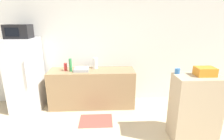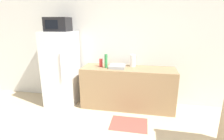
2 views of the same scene
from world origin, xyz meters
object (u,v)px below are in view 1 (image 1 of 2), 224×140
Objects in this scene: microwave at (19,31)px; paper_towel_roll at (95,63)px; bottle_tall at (70,65)px; basket at (205,72)px; refrigerator at (25,75)px; bottle_short at (66,67)px; jar at (177,71)px.

microwave is 1.93× the size of paper_towel_roll.
bottle_tall is at bearing 1.14° from microwave.
basket is (2.35, -1.23, 0.19)m from bottle_tall.
refrigerator is 3.60m from basket.
refrigerator reaches higher than bottle_short.
basket is 2.33m from paper_towel_roll.
microwave is 1.75m from paper_towel_roll.
basket is (3.37, -1.21, 0.40)m from refrigerator.
microwave reaches higher than paper_towel_roll.
basket is at bearing -19.71° from microwave.
jar is at bearing -42.85° from paper_towel_roll.
bottle_short is (0.89, 0.09, -0.80)m from microwave.
bottle_tall is (1.01, 0.02, 0.21)m from refrigerator.
refrigerator is 0.90m from bottle_short.
bottle_short is (-0.13, 0.07, -0.06)m from bottle_tall.
jar reaches higher than bottle_short.
paper_towel_roll is at bearing 12.61° from bottle_short.
refrigerator reaches higher than bottle_tall.
refrigerator is 5.42× the size of basket.
basket is at bearing -38.61° from paper_towel_roll.
microwave reaches higher than basket.
bottle_short is 2.81m from basket.
paper_towel_roll is (1.56, 0.24, 0.20)m from refrigerator.
microwave is at bearing -109.50° from refrigerator.
bottle_tall reaches higher than paper_towel_roll.
bottle_tall reaches higher than bottle_short.
jar is (1.96, -1.10, 0.16)m from bottle_tall.
basket is at bearing -18.36° from jar.
microwave reaches higher than jar.
bottle_tall is at bearing 152.47° from basket.
microwave reaches higher than bottle_short.
paper_towel_roll reaches higher than bottle_short.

